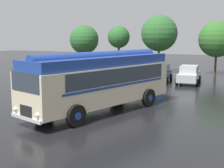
{
  "coord_description": "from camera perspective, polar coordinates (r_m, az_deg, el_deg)",
  "views": [
    {
      "loc": [
        8.69,
        -15.99,
        4.33
      ],
      "look_at": [
        0.77,
        1.4,
        1.4
      ],
      "focal_mm": 50.0,
      "sensor_mm": 36.0,
      "label": 1
    }
  ],
  "objects": [
    {
      "name": "ground_plane",
      "position": [
        18.71,
        -3.93,
        -4.69
      ],
      "size": [
        120.0,
        120.0,
        0.0
      ],
      "primitive_type": "plane",
      "color": "black"
    },
    {
      "name": "car_near_left",
      "position": [
        31.7,
        3.54,
        2.39
      ],
      "size": [
        2.41,
        4.4,
        1.66
      ],
      "color": "#B7BABF",
      "rests_on": "ground"
    },
    {
      "name": "box_van",
      "position": [
        33.22,
        -0.66,
        3.59
      ],
      "size": [
        2.54,
        5.86,
        2.5
      ],
      "color": "silver",
      "rests_on": "ground"
    },
    {
      "name": "tree_centre",
      "position": [
        37.89,
        8.48,
        9.21
      ],
      "size": [
        4.31,
        4.31,
        6.84
      ],
      "color": "#4C3823",
      "rests_on": "ground"
    },
    {
      "name": "tree_right_of_centre",
      "position": [
        37.28,
        18.62,
        7.79
      ],
      "size": [
        4.06,
        4.06,
        6.04
      ],
      "color": "#4C3823",
      "rests_on": "ground"
    },
    {
      "name": "car_mid_left",
      "position": [
        30.32,
        8.78,
        2.02
      ],
      "size": [
        2.29,
        4.36,
        1.66
      ],
      "color": "navy",
      "rests_on": "ground"
    },
    {
      "name": "vintage_bus",
      "position": [
        17.92,
        -2.01,
        0.9
      ],
      "size": [
        5.38,
        10.36,
        3.49
      ],
      "color": "beige",
      "rests_on": "ground"
    },
    {
      "name": "tree_left_of_centre",
      "position": [
        40.5,
        1.31,
        8.57
      ],
      "size": [
        2.84,
        2.84,
        5.67
      ],
      "color": "#4C3823",
      "rests_on": "ground"
    },
    {
      "name": "car_mid_right",
      "position": [
        29.55,
        13.87,
        1.69
      ],
      "size": [
        2.2,
        4.32,
        1.66
      ],
      "color": "#B7BABF",
      "rests_on": "ground"
    },
    {
      "name": "tree_far_left",
      "position": [
        42.71,
        -5.24,
        8.09
      ],
      "size": [
        3.9,
        3.9,
        5.84
      ],
      "color": "#4C3823",
      "rests_on": "ground"
    }
  ]
}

